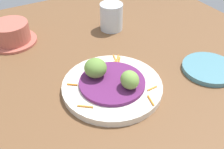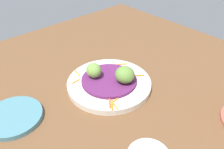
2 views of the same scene
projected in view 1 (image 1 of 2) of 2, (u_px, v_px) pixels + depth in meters
The scene contains 9 objects.
table_surface at pixel (109, 79), 70.05cm from camera, with size 110.00×110.00×2.00cm, color brown.
main_plate at pixel (112, 87), 64.84cm from camera, with size 24.30×24.30×1.72cm, color silver.
cabbage_bed at pixel (112, 82), 64.03cm from camera, with size 15.92×15.92×0.88cm, color #60235B.
carrot_garnish at pixel (116, 76), 66.37cm from camera, with size 21.34×19.16×0.40cm.
guac_scoop_left at pixel (95, 68), 63.99cm from camera, with size 5.54×5.40×4.63cm, color olive.
guac_scoop_center at pixel (130, 80), 60.77cm from camera, with size 4.22×4.72×4.26cm, color #759E47.
side_plate_small at pixel (209, 69), 70.87cm from camera, with size 14.15×14.15×1.27cm, color teal.
terracotta_bowl at pixel (11, 34), 80.68cm from camera, with size 14.31×14.31×6.45cm.
water_glass at pixel (111, 17), 86.62cm from camera, with size 7.41×7.41×8.66cm, color silver.
Camera 1 is at (-47.63, 25.75, 45.47)cm, focal length 42.81 mm.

